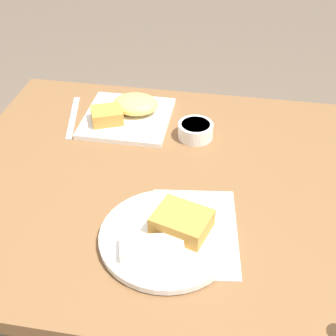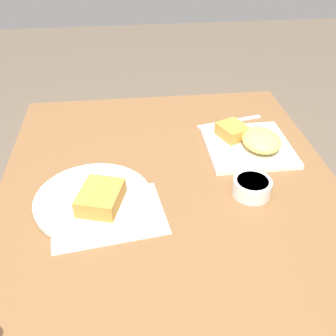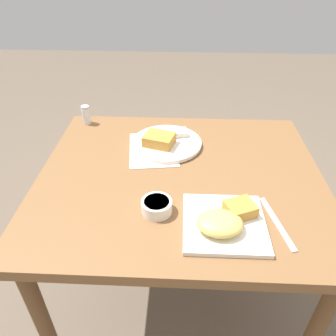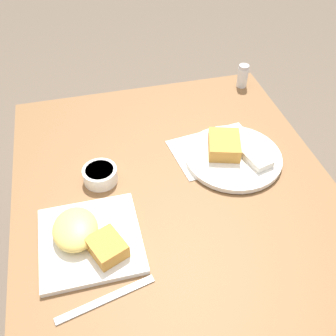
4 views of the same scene
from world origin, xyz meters
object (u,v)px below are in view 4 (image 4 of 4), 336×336
object	(u,v)px
plate_oval_far	(233,154)
salt_shaker	(243,77)
plate_square_near	(87,237)
butter_knife	(106,299)
sauce_ramekin	(100,175)

from	to	relation	value
plate_oval_far	salt_shaker	size ratio (longest dim) A/B	3.35
plate_square_near	butter_knife	size ratio (longest dim) A/B	1.09
plate_oval_far	sauce_ramekin	size ratio (longest dim) A/B	2.97
salt_shaker	butter_knife	bearing A→B (deg)	-39.72
plate_oval_far	sauce_ramekin	distance (m)	0.37
sauce_ramekin	salt_shaker	xyz separation A→B (m)	(-0.34, 0.54, 0.01)
plate_square_near	salt_shaker	world-z (taller)	salt_shaker
plate_square_near	butter_knife	distance (m)	0.15
plate_oval_far	butter_knife	size ratio (longest dim) A/B	1.28
sauce_ramekin	salt_shaker	world-z (taller)	salt_shaker
sauce_ramekin	butter_knife	size ratio (longest dim) A/B	0.43
butter_knife	plate_oval_far	bearing A→B (deg)	27.24
salt_shaker	butter_knife	size ratio (longest dim) A/B	0.38
plate_square_near	salt_shaker	distance (m)	0.80
sauce_ramekin	butter_knife	xyz separation A→B (m)	(0.34, -0.03, -0.02)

